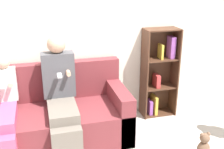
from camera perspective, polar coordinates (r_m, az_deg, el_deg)
The scene contains 6 objects.
back_wall at distance 3.65m, azimuth -7.47°, elevation 9.25°, with size 10.00×0.06×2.55m.
couch at distance 3.52m, azimuth -11.80°, elevation -8.62°, with size 1.79×0.84×0.89m.
adult_seated at distance 3.29m, azimuth -10.36°, elevation -3.50°, with size 0.38×0.81×1.27m.
child_seated at distance 3.31m, azimuth -20.81°, elevation -6.57°, with size 0.25×0.82×1.08m.
bookshelf at distance 4.00m, azimuth 9.44°, elevation 0.24°, with size 0.48×0.27×1.25m.
teddy_bear at distance 3.38m, azimuth 18.16°, elevation -13.45°, with size 0.15×0.12×0.30m.
Camera 1 is at (-0.48, -2.58, 1.94)m, focal length 45.00 mm.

